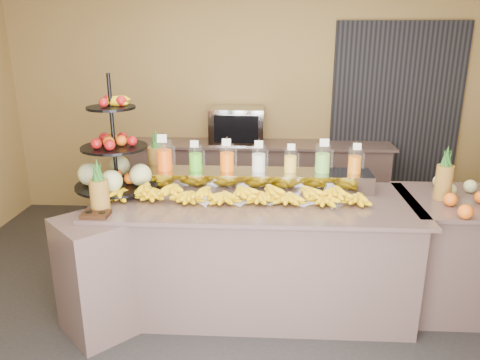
# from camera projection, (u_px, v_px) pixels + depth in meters

# --- Properties ---
(ground) EXTENTS (6.00, 6.00, 0.00)m
(ground) POSITION_uv_depth(u_px,v_px,m) (253.00, 325.00, 3.64)
(ground) COLOR black
(ground) RESTS_ON ground
(room_envelope) EXTENTS (6.04, 5.02, 2.82)m
(room_envelope) POSITION_uv_depth(u_px,v_px,m) (281.00, 71.00, 3.80)
(room_envelope) COLOR olive
(room_envelope) RESTS_ON ground
(buffet_counter) EXTENTS (2.75, 1.25, 0.93)m
(buffet_counter) POSITION_uv_depth(u_px,v_px,m) (240.00, 256.00, 3.75)
(buffet_counter) COLOR #856360
(buffet_counter) RESTS_ON ground
(right_counter) EXTENTS (1.08, 0.88, 0.93)m
(right_counter) POSITION_uv_depth(u_px,v_px,m) (465.00, 253.00, 3.79)
(right_counter) COLOR #856360
(right_counter) RESTS_ON ground
(back_ledge) EXTENTS (3.10, 0.55, 0.93)m
(back_ledge) POSITION_uv_depth(u_px,v_px,m) (259.00, 180.00, 5.64)
(back_ledge) COLOR #856360
(back_ledge) RESTS_ON ground
(pitcher_tray) EXTENTS (1.85, 0.30, 0.15)m
(pitcher_tray) POSITION_uv_depth(u_px,v_px,m) (258.00, 180.00, 3.88)
(pitcher_tray) COLOR gray
(pitcher_tray) RESTS_ON buffet_counter
(juice_pitcher_orange_a) EXTENTS (0.13, 0.14, 0.32)m
(juice_pitcher_orange_a) POSITION_uv_depth(u_px,v_px,m) (164.00, 157.00, 3.87)
(juice_pitcher_orange_a) COLOR silver
(juice_pitcher_orange_a) RESTS_ON pitcher_tray
(juice_pitcher_green) EXTENTS (0.11, 0.12, 0.27)m
(juice_pitcher_green) POSITION_uv_depth(u_px,v_px,m) (196.00, 159.00, 3.86)
(juice_pitcher_green) COLOR silver
(juice_pitcher_green) RESTS_ON pitcher_tray
(juice_pitcher_orange_b) EXTENTS (0.12, 0.13, 0.29)m
(juice_pitcher_orange_b) POSITION_uv_depth(u_px,v_px,m) (227.00, 159.00, 3.84)
(juice_pitcher_orange_b) COLOR silver
(juice_pitcher_orange_b) RESTS_ON pitcher_tray
(juice_pitcher_milk) EXTENTS (0.12, 0.12, 0.28)m
(juice_pitcher_milk) POSITION_uv_depth(u_px,v_px,m) (259.00, 160.00, 3.83)
(juice_pitcher_milk) COLOR silver
(juice_pitcher_milk) RESTS_ON pitcher_tray
(juice_pitcher_lemon) EXTENTS (0.11, 0.11, 0.26)m
(juice_pitcher_lemon) POSITION_uv_depth(u_px,v_px,m) (290.00, 162.00, 3.82)
(juice_pitcher_lemon) COLOR silver
(juice_pitcher_lemon) RESTS_ON pitcher_tray
(juice_pitcher_lime) EXTENTS (0.13, 0.13, 0.30)m
(juice_pitcher_lime) POSITION_uv_depth(u_px,v_px,m) (323.00, 160.00, 3.80)
(juice_pitcher_lime) COLOR silver
(juice_pitcher_lime) RESTS_ON pitcher_tray
(juice_pitcher_orange_c) EXTENTS (0.11, 0.12, 0.27)m
(juice_pitcher_orange_c) POSITION_uv_depth(u_px,v_px,m) (355.00, 162.00, 3.79)
(juice_pitcher_orange_c) COLOR silver
(juice_pitcher_orange_c) RESTS_ON pitcher_tray
(banana_heap) EXTENTS (2.11, 0.19, 0.18)m
(banana_heap) POSITION_uv_depth(u_px,v_px,m) (239.00, 191.00, 3.60)
(banana_heap) COLOR #E8AF0B
(banana_heap) RESTS_ON buffet_counter
(fruit_stand) EXTENTS (0.73, 0.73, 0.95)m
(fruit_stand) POSITION_uv_depth(u_px,v_px,m) (121.00, 163.00, 3.77)
(fruit_stand) COLOR black
(fruit_stand) RESTS_ON buffet_counter
(condiment_caddy) EXTENTS (0.19, 0.14, 0.03)m
(condiment_caddy) POSITION_uv_depth(u_px,v_px,m) (96.00, 214.00, 3.31)
(condiment_caddy) COLOR black
(condiment_caddy) RESTS_ON buffet_counter
(pineapple_left_a) EXTENTS (0.14, 0.14, 0.39)m
(pineapple_left_a) POSITION_uv_depth(u_px,v_px,m) (99.00, 192.00, 3.38)
(pineapple_left_a) COLOR brown
(pineapple_left_a) RESTS_ON buffet_counter
(pineapple_left_b) EXTENTS (0.16, 0.16, 0.45)m
(pineapple_left_b) POSITION_uv_depth(u_px,v_px,m) (157.00, 160.00, 4.11)
(pineapple_left_b) COLOR brown
(pineapple_left_b) RESTS_ON buffet_counter
(right_fruit_pile) EXTENTS (0.51, 0.49, 0.27)m
(right_fruit_pile) POSITION_uv_depth(u_px,v_px,m) (473.00, 196.00, 3.48)
(right_fruit_pile) COLOR brown
(right_fruit_pile) RESTS_ON right_counter
(oven_warmer) EXTENTS (0.63, 0.45, 0.41)m
(oven_warmer) POSITION_uv_depth(u_px,v_px,m) (237.00, 125.00, 5.44)
(oven_warmer) COLOR gray
(oven_warmer) RESTS_ON back_ledge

